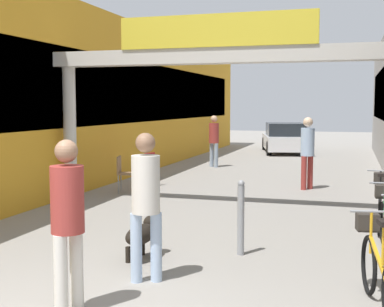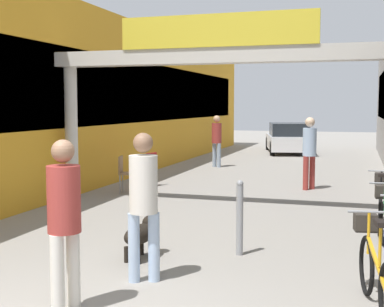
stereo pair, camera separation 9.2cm
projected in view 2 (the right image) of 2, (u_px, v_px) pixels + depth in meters
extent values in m
cube|color=gold|center=(93.00, 100.00, 16.40)|extent=(3.00, 26.00, 4.58)
cube|color=black|center=(138.00, 92.00, 15.95)|extent=(0.04, 23.40, 1.83)
cylinder|color=beige|center=(71.00, 134.00, 11.79)|extent=(0.28, 0.28, 2.95)
cube|color=beige|center=(219.00, 56.00, 10.66)|extent=(7.40, 0.44, 0.31)
cube|color=yellow|center=(216.00, 30.00, 10.43)|extent=(3.96, 0.10, 0.64)
cylinder|color=#A5BFE0|center=(134.00, 248.00, 6.41)|extent=(0.19, 0.19, 0.84)
cylinder|color=#A5BFE0|center=(154.00, 247.00, 6.44)|extent=(0.19, 0.19, 0.84)
cylinder|color=silver|center=(143.00, 184.00, 6.35)|extent=(0.45, 0.45, 0.69)
sphere|color=#8C664C|center=(143.00, 143.00, 6.31)|extent=(0.31, 0.31, 0.24)
cylinder|color=silver|center=(73.00, 269.00, 5.59)|extent=(0.17, 0.17, 0.83)
cylinder|color=silver|center=(57.00, 275.00, 5.38)|extent=(0.17, 0.17, 0.83)
cylinder|color=#99332D|center=(64.00, 199.00, 5.42)|extent=(0.40, 0.40, 0.69)
sphere|color=#8C664C|center=(63.00, 151.00, 5.37)|extent=(0.28, 0.28, 0.23)
cylinder|color=#99332D|center=(306.00, 173.00, 13.36)|extent=(0.20, 0.20, 0.85)
cylinder|color=#99332D|center=(312.00, 172.00, 13.50)|extent=(0.20, 0.20, 0.85)
cylinder|color=#A5BFE0|center=(310.00, 142.00, 13.36)|extent=(0.47, 0.47, 0.70)
sphere|color=beige|center=(310.00, 122.00, 13.32)|extent=(0.33, 0.33, 0.24)
cylinder|color=#8C9EB2|center=(219.00, 155.00, 18.22)|extent=(0.20, 0.20, 0.82)
cylinder|color=#8C9EB2|center=(214.00, 155.00, 18.41)|extent=(0.20, 0.20, 0.82)
cylinder|color=#99332D|center=(217.00, 133.00, 18.25)|extent=(0.47, 0.47, 0.68)
sphere|color=tan|center=(217.00, 119.00, 18.20)|extent=(0.33, 0.33, 0.23)
ellipsoid|color=black|center=(140.00, 234.00, 7.35)|extent=(0.38, 0.70, 0.27)
sphere|color=black|center=(150.00, 223.00, 7.62)|extent=(0.26, 0.26, 0.23)
sphere|color=white|center=(147.00, 232.00, 7.53)|extent=(0.18, 0.18, 0.16)
cylinder|color=black|center=(141.00, 247.00, 7.59)|extent=(0.08, 0.08, 0.22)
cylinder|color=black|center=(152.00, 249.00, 7.52)|extent=(0.08, 0.08, 0.22)
cylinder|color=black|center=(127.00, 255.00, 7.22)|extent=(0.08, 0.08, 0.22)
cylinder|color=black|center=(138.00, 256.00, 7.15)|extent=(0.08, 0.08, 0.22)
torus|color=black|center=(366.00, 265.00, 5.97)|extent=(0.16, 0.67, 0.67)
cube|color=gold|center=(377.00, 263.00, 5.45)|extent=(0.20, 0.93, 0.34)
cylinder|color=gold|center=(380.00, 245.00, 5.32)|extent=(0.04, 0.04, 0.42)
cube|color=black|center=(381.00, 223.00, 5.30)|extent=(0.14, 0.23, 0.05)
cylinder|color=gold|center=(369.00, 233.00, 5.88)|extent=(0.04, 0.04, 0.46)
cylinder|color=gray|center=(369.00, 212.00, 5.86)|extent=(0.46, 0.11, 0.03)
cube|color=#332D28|center=(365.00, 222.00, 6.07)|extent=(0.27, 0.24, 0.20)
torus|color=black|center=(384.00, 223.00, 8.10)|extent=(0.09, 0.67, 0.67)
cube|color=#332D28|center=(383.00, 192.00, 8.20)|extent=(0.25, 0.21, 0.20)
torus|color=black|center=(381.00, 205.00, 9.60)|extent=(0.08, 0.67, 0.67)
torus|color=black|center=(380.00, 216.00, 8.65)|extent=(0.08, 0.67, 0.67)
cube|color=black|center=(381.00, 200.00, 9.11)|extent=(0.08, 0.94, 0.34)
cylinder|color=black|center=(381.00, 188.00, 8.98)|extent=(0.03, 0.03, 0.42)
cube|color=black|center=(381.00, 175.00, 8.96)|extent=(0.11, 0.22, 0.05)
cylinder|color=black|center=(381.00, 184.00, 9.51)|extent=(0.03, 0.03, 0.46)
cylinder|color=gray|center=(382.00, 171.00, 9.49)|extent=(0.46, 0.05, 0.03)
cube|color=#332D28|center=(382.00, 178.00, 9.69)|extent=(0.25, 0.21, 0.20)
cylinder|color=gray|center=(240.00, 220.00, 7.55)|extent=(0.10, 0.10, 0.99)
sphere|color=gray|center=(240.00, 184.00, 7.50)|extent=(0.10, 0.10, 0.10)
cylinder|color=gray|center=(136.00, 182.00, 13.13)|extent=(0.04, 0.04, 0.45)
cylinder|color=gray|center=(134.00, 185.00, 12.79)|extent=(0.04, 0.04, 0.45)
cylinder|color=gray|center=(123.00, 182.00, 13.15)|extent=(0.04, 0.04, 0.45)
cylinder|color=gray|center=(120.00, 184.00, 12.81)|extent=(0.04, 0.04, 0.45)
cube|color=olive|center=(128.00, 173.00, 12.94)|extent=(0.48, 0.48, 0.04)
cube|color=olive|center=(121.00, 164.00, 12.94)|extent=(0.13, 0.40, 0.40)
cylinder|color=gray|center=(137.00, 178.00, 13.99)|extent=(0.04, 0.04, 0.45)
cylinder|color=gray|center=(145.00, 176.00, 14.27)|extent=(0.04, 0.04, 0.45)
cylinder|color=gray|center=(147.00, 179.00, 13.80)|extent=(0.04, 0.04, 0.45)
cylinder|color=gray|center=(155.00, 177.00, 14.08)|extent=(0.04, 0.04, 0.45)
cube|color=#B2231E|center=(146.00, 168.00, 14.02)|extent=(0.50, 0.50, 0.04)
cube|color=#B2231E|center=(152.00, 160.00, 13.90)|extent=(0.15, 0.39, 0.40)
cube|color=silver|center=(288.00, 142.00, 23.82)|extent=(2.58, 4.29, 0.60)
cube|color=#1E2328|center=(289.00, 129.00, 23.62)|extent=(2.02, 2.49, 0.55)
cylinder|color=black|center=(268.00, 144.00, 25.34)|extent=(0.33, 0.63, 0.60)
cylinder|color=black|center=(302.00, 144.00, 25.22)|extent=(0.33, 0.63, 0.60)
cylinder|color=black|center=(272.00, 148.00, 22.46)|extent=(0.33, 0.63, 0.60)
cylinder|color=black|center=(311.00, 149.00, 22.34)|extent=(0.33, 0.63, 0.60)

